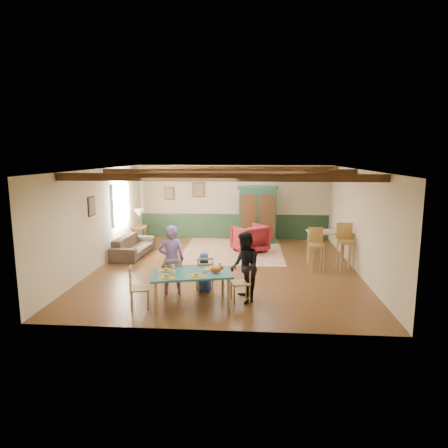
# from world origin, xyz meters

# --- Properties ---
(floor) EXTENTS (8.00, 8.00, 0.00)m
(floor) POSITION_xyz_m (0.00, 0.00, 0.00)
(floor) COLOR #4D2D15
(floor) RESTS_ON ground
(wall_back) EXTENTS (7.00, 0.02, 2.70)m
(wall_back) POSITION_xyz_m (0.00, 4.00, 1.35)
(wall_back) COLOR beige
(wall_back) RESTS_ON floor
(wall_left) EXTENTS (0.02, 8.00, 2.70)m
(wall_left) POSITION_xyz_m (-3.50, 0.00, 1.35)
(wall_left) COLOR beige
(wall_left) RESTS_ON floor
(wall_right) EXTENTS (0.02, 8.00, 2.70)m
(wall_right) POSITION_xyz_m (3.50, 0.00, 1.35)
(wall_right) COLOR beige
(wall_right) RESTS_ON floor
(ceiling) EXTENTS (7.00, 8.00, 0.02)m
(ceiling) POSITION_xyz_m (0.00, 0.00, 2.70)
(ceiling) COLOR white
(ceiling) RESTS_ON wall_back
(wainscot_back) EXTENTS (6.95, 0.03, 0.90)m
(wainscot_back) POSITION_xyz_m (0.00, 3.98, 0.45)
(wainscot_back) COLOR #1F3923
(wainscot_back) RESTS_ON floor
(ceiling_beam_front) EXTENTS (6.95, 0.16, 0.16)m
(ceiling_beam_front) POSITION_xyz_m (0.00, -2.30, 2.61)
(ceiling_beam_front) COLOR #331F0E
(ceiling_beam_front) RESTS_ON ceiling
(ceiling_beam_mid) EXTENTS (6.95, 0.16, 0.16)m
(ceiling_beam_mid) POSITION_xyz_m (0.00, 0.40, 2.61)
(ceiling_beam_mid) COLOR #331F0E
(ceiling_beam_mid) RESTS_ON ceiling
(ceiling_beam_back) EXTENTS (6.95, 0.16, 0.16)m
(ceiling_beam_back) POSITION_xyz_m (0.00, 3.00, 2.61)
(ceiling_beam_back) COLOR #331F0E
(ceiling_beam_back) RESTS_ON ceiling
(window_left) EXTENTS (0.06, 1.60, 1.30)m
(window_left) POSITION_xyz_m (-3.47, 1.70, 1.55)
(window_left) COLOR white
(window_left) RESTS_ON wall_left
(picture_left_wall) EXTENTS (0.04, 0.42, 0.52)m
(picture_left_wall) POSITION_xyz_m (-3.47, -0.60, 1.75)
(picture_left_wall) COLOR gray
(picture_left_wall) RESTS_ON wall_left
(picture_back_a) EXTENTS (0.45, 0.04, 0.55)m
(picture_back_a) POSITION_xyz_m (-1.30, 3.97, 1.80)
(picture_back_a) COLOR gray
(picture_back_a) RESTS_ON wall_back
(picture_back_b) EXTENTS (0.38, 0.04, 0.48)m
(picture_back_b) POSITION_xyz_m (-2.40, 3.97, 1.65)
(picture_back_b) COLOR gray
(picture_back_b) RESTS_ON wall_back
(dining_table) EXTENTS (1.81, 1.28, 0.68)m
(dining_table) POSITION_xyz_m (-0.52, -2.80, 0.34)
(dining_table) COLOR #1C5959
(dining_table) RESTS_ON floor
(dining_chair_far_left) EXTENTS (0.47, 0.48, 0.86)m
(dining_chair_far_left) POSITION_xyz_m (-1.03, -2.25, 0.43)
(dining_chair_far_left) COLOR #9B7F4D
(dining_chair_far_left) RESTS_ON floor
(dining_chair_far_right) EXTENTS (0.47, 0.48, 0.86)m
(dining_chair_far_right) POSITION_xyz_m (-0.33, -2.08, 0.43)
(dining_chair_far_right) COLOR #9B7F4D
(dining_chair_far_right) RESTS_ON floor
(dining_chair_end_left) EXTENTS (0.48, 0.47, 0.86)m
(dining_chair_end_left) POSITION_xyz_m (-1.53, -3.05, 0.43)
(dining_chair_end_left) COLOR #9B7F4D
(dining_chair_end_left) RESTS_ON floor
(dining_chair_end_right) EXTENTS (0.48, 0.47, 0.86)m
(dining_chair_end_right) POSITION_xyz_m (0.49, -2.54, 0.43)
(dining_chair_end_right) COLOR #9B7F4D
(dining_chair_end_right) RESTS_ON floor
(person_man) EXTENTS (0.65, 0.50, 1.57)m
(person_man) POSITION_xyz_m (-1.05, -2.18, 0.78)
(person_man) COLOR #7E62A8
(person_man) RESTS_ON floor
(person_woman) EXTENTS (0.73, 0.84, 1.50)m
(person_woman) POSITION_xyz_m (0.58, -2.52, 0.75)
(person_woman) COLOR black
(person_woman) RESTS_ON floor
(person_child) EXTENTS (0.50, 0.39, 0.91)m
(person_child) POSITION_xyz_m (-0.34, -2.01, 0.46)
(person_child) COLOR navy
(person_child) RESTS_ON floor
(cat) EXTENTS (0.35, 0.20, 0.16)m
(cat) POSITION_xyz_m (-0.01, -2.76, 0.76)
(cat) COLOR #CD5C24
(cat) RESTS_ON dining_table
(place_setting_near_left) EXTENTS (0.42, 0.35, 0.11)m
(place_setting_near_left) POSITION_xyz_m (-0.95, -3.14, 0.74)
(place_setting_near_left) COLOR orange
(place_setting_near_left) RESTS_ON dining_table
(place_setting_near_center) EXTENTS (0.42, 0.35, 0.11)m
(place_setting_near_center) POSITION_xyz_m (-0.37, -3.00, 0.74)
(place_setting_near_center) COLOR orange
(place_setting_near_center) RESTS_ON dining_table
(place_setting_far_left) EXTENTS (0.42, 0.35, 0.11)m
(place_setting_far_left) POSITION_xyz_m (-1.06, -2.70, 0.74)
(place_setting_far_left) COLOR orange
(place_setting_far_left) RESTS_ON dining_table
(place_setting_far_right) EXTENTS (0.42, 0.35, 0.11)m
(place_setting_far_right) POSITION_xyz_m (-0.09, -2.46, 0.74)
(place_setting_far_right) COLOR orange
(place_setting_far_right) RESTS_ON dining_table
(area_rug) EXTENTS (3.20, 3.79, 0.01)m
(area_rug) POSITION_xyz_m (0.09, 2.00, 0.01)
(area_rug) COLOR beige
(area_rug) RESTS_ON floor
(armoire) EXTENTS (1.43, 0.60, 2.00)m
(armoire) POSITION_xyz_m (0.87, 3.27, 1.00)
(armoire) COLOR #153628
(armoire) RESTS_ON floor
(armchair) EXTENTS (1.31, 1.32, 0.87)m
(armchair) POSITION_xyz_m (0.64, 1.88, 0.44)
(armchair) COLOR #551119
(armchair) RESTS_ON floor
(sofa) EXTENTS (0.88, 2.09, 0.60)m
(sofa) POSITION_xyz_m (-2.96, 1.15, 0.30)
(sofa) COLOR #392E23
(sofa) RESTS_ON floor
(end_table) EXTENTS (0.60, 0.60, 0.65)m
(end_table) POSITION_xyz_m (-3.17, 2.58, 0.33)
(end_table) COLOR #331F0E
(end_table) RESTS_ON floor
(table_lamp) EXTENTS (0.37, 0.37, 0.60)m
(table_lamp) POSITION_xyz_m (-3.17, 2.58, 0.95)
(table_lamp) COLOR beige
(table_lamp) RESTS_ON end_table
(counter_table) EXTENTS (1.24, 0.82, 0.97)m
(counter_table) POSITION_xyz_m (2.87, 0.52, 0.49)
(counter_table) COLOR #B7AB8F
(counter_table) RESTS_ON floor
(bar_stool_left) EXTENTS (0.45, 0.49, 1.16)m
(bar_stool_left) POSITION_xyz_m (2.44, -0.16, 0.58)
(bar_stool_left) COLOR #AA8142
(bar_stool_left) RESTS_ON floor
(bar_stool_right) EXTENTS (0.48, 0.52, 1.27)m
(bar_stool_right) POSITION_xyz_m (3.22, -0.00, 0.63)
(bar_stool_right) COLOR #AA8142
(bar_stool_right) RESTS_ON floor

